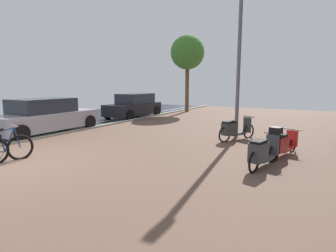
{
  "coord_description": "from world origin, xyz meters",
  "views": [
    {
      "loc": [
        6.85,
        -3.88,
        2.08
      ],
      "look_at": [
        3.19,
        2.71,
        0.9
      ],
      "focal_mm": 29.1,
      "sensor_mm": 36.0,
      "label": 1
    }
  ],
  "objects_px": {
    "parked_car_near": "(45,117)",
    "street_tree": "(187,53)",
    "scooter_far": "(262,152)",
    "scooter_near": "(282,143)",
    "lamp_post": "(239,51)",
    "bicycle_foreground": "(5,147)",
    "parked_car_far": "(134,106)",
    "scooter_mid": "(234,129)"
  },
  "relations": [
    {
      "from": "scooter_far",
      "to": "parked_car_near",
      "type": "height_order",
      "value": "parked_car_near"
    },
    {
      "from": "lamp_post",
      "to": "scooter_mid",
      "type": "bearing_deg",
      "value": -81.67
    },
    {
      "from": "scooter_far",
      "to": "parked_car_near",
      "type": "bearing_deg",
      "value": 175.72
    },
    {
      "from": "bicycle_foreground",
      "to": "street_tree",
      "type": "distance_m",
      "value": 14.94
    },
    {
      "from": "parked_car_far",
      "to": "parked_car_near",
      "type": "bearing_deg",
      "value": -90.41
    },
    {
      "from": "bicycle_foreground",
      "to": "parked_car_near",
      "type": "distance_m",
      "value": 4.52
    },
    {
      "from": "scooter_near",
      "to": "lamp_post",
      "type": "bearing_deg",
      "value": 129.81
    },
    {
      "from": "scooter_mid",
      "to": "parked_car_far",
      "type": "distance_m",
      "value": 8.51
    },
    {
      "from": "scooter_near",
      "to": "parked_car_near",
      "type": "xyz_separation_m",
      "value": [
        -9.35,
        -0.62,
        0.26
      ]
    },
    {
      "from": "scooter_far",
      "to": "street_tree",
      "type": "relative_size",
      "value": 0.3
    },
    {
      "from": "bicycle_foreground",
      "to": "street_tree",
      "type": "xyz_separation_m",
      "value": [
        -1.37,
        14.36,
        3.88
      ]
    },
    {
      "from": "bicycle_foreground",
      "to": "street_tree",
      "type": "bearing_deg",
      "value": 95.46
    },
    {
      "from": "parked_car_near",
      "to": "street_tree",
      "type": "height_order",
      "value": "street_tree"
    },
    {
      "from": "bicycle_foreground",
      "to": "street_tree",
      "type": "relative_size",
      "value": 0.24
    },
    {
      "from": "scooter_mid",
      "to": "bicycle_foreground",
      "type": "bearing_deg",
      "value": -128.69
    },
    {
      "from": "lamp_post",
      "to": "street_tree",
      "type": "bearing_deg",
      "value": 126.24
    },
    {
      "from": "parked_car_near",
      "to": "street_tree",
      "type": "bearing_deg",
      "value": 81.88
    },
    {
      "from": "bicycle_foreground",
      "to": "parked_car_far",
      "type": "bearing_deg",
      "value": 106.44
    },
    {
      "from": "scooter_near",
      "to": "parked_car_far",
      "type": "bearing_deg",
      "value": 148.34
    },
    {
      "from": "street_tree",
      "to": "scooter_near",
      "type": "bearing_deg",
      "value": -52.94
    },
    {
      "from": "scooter_far",
      "to": "parked_car_far",
      "type": "distance_m",
      "value": 11.44
    },
    {
      "from": "scooter_mid",
      "to": "parked_car_far",
      "type": "xyz_separation_m",
      "value": [
        -7.49,
        4.04,
        0.29
      ]
    },
    {
      "from": "scooter_near",
      "to": "bicycle_foreground",
      "type": "bearing_deg",
      "value": -147.77
    },
    {
      "from": "bicycle_foreground",
      "to": "parked_car_far",
      "type": "relative_size",
      "value": 0.34
    },
    {
      "from": "bicycle_foreground",
      "to": "lamp_post",
      "type": "height_order",
      "value": "lamp_post"
    },
    {
      "from": "scooter_mid",
      "to": "street_tree",
      "type": "bearing_deg",
      "value": 124.71
    },
    {
      "from": "parked_car_near",
      "to": "lamp_post",
      "type": "height_order",
      "value": "lamp_post"
    },
    {
      "from": "bicycle_foreground",
      "to": "scooter_near",
      "type": "xyz_separation_m",
      "value": [
        6.42,
        4.05,
        0.03
      ]
    },
    {
      "from": "scooter_near",
      "to": "lamp_post",
      "type": "relative_size",
      "value": 0.29
    },
    {
      "from": "scooter_near",
      "to": "parked_car_far",
      "type": "relative_size",
      "value": 0.43
    },
    {
      "from": "lamp_post",
      "to": "parked_car_near",
      "type": "bearing_deg",
      "value": -158.65
    },
    {
      "from": "scooter_mid",
      "to": "street_tree",
      "type": "distance_m",
      "value": 11.18
    },
    {
      "from": "lamp_post",
      "to": "parked_car_far",
      "type": "bearing_deg",
      "value": 155.01
    },
    {
      "from": "scooter_mid",
      "to": "lamp_post",
      "type": "xyz_separation_m",
      "value": [
        -0.09,
        0.59,
        2.88
      ]
    },
    {
      "from": "scooter_near",
      "to": "scooter_mid",
      "type": "relative_size",
      "value": 1.03
    },
    {
      "from": "parked_car_far",
      "to": "scooter_near",
      "type": "bearing_deg",
      "value": -31.66
    },
    {
      "from": "bicycle_foreground",
      "to": "scooter_near",
      "type": "distance_m",
      "value": 7.59
    },
    {
      "from": "parked_car_near",
      "to": "parked_car_far",
      "type": "xyz_separation_m",
      "value": [
        0.05,
        6.36,
        0.01
      ]
    },
    {
      "from": "parked_car_near",
      "to": "lamp_post",
      "type": "distance_m",
      "value": 8.4
    },
    {
      "from": "scooter_near",
      "to": "scooter_mid",
      "type": "xyz_separation_m",
      "value": [
        -1.82,
        1.7,
        -0.02
      ]
    },
    {
      "from": "scooter_mid",
      "to": "parked_car_near",
      "type": "xyz_separation_m",
      "value": [
        -7.53,
        -2.32,
        0.28
      ]
    },
    {
      "from": "scooter_far",
      "to": "lamp_post",
      "type": "relative_size",
      "value": 0.28
    }
  ]
}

